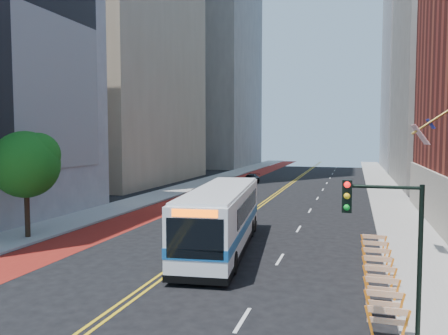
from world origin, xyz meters
TOP-DOWN VIEW (x-y plane):
  - ground at (0.00, 0.00)m, footprint 160.00×160.00m
  - sidewalk_left at (-12.00, 30.00)m, footprint 4.00×140.00m
  - sidewalk_right at (12.00, 30.00)m, footprint 4.00×140.00m
  - bus_lane_paint at (-8.10, 30.00)m, footprint 3.60×140.00m
  - center_line_inner at (-0.18, 30.00)m, footprint 0.14×140.00m
  - center_line_outer at (0.18, 30.00)m, footprint 0.14×140.00m
  - lane_dashes at (4.80, 38.00)m, footprint 0.14×98.20m
  - midrise_right_far at (24.00, 78.00)m, footprint 20.00×28.00m
  - midrise_left_far at (-24.00, 78.00)m, footprint 20.00×26.00m
  - construction_barriers at (9.60, 3.42)m, footprint 1.42×10.91m
  - street_tree at (-11.24, 6.04)m, footprint 4.20×4.20m
  - traffic_signal at (9.41, -3.51)m, footprint 2.21×0.34m
  - transit_bus at (1.27, 7.06)m, footprint 4.48×13.37m
  - car_a at (-6.90, 24.96)m, footprint 1.81×3.90m
  - car_b at (-6.51, 33.54)m, footprint 1.77×4.43m
  - car_c at (-5.22, 41.87)m, footprint 1.83×4.49m

SIDE VIEW (x-z plane):
  - ground at x=0.00m, z-range 0.00..0.00m
  - center_line_inner at x=-0.18m, z-range 0.00..0.01m
  - center_line_outer at x=0.18m, z-range 0.00..0.01m
  - bus_lane_paint at x=-8.10m, z-range 0.00..0.01m
  - lane_dashes at x=4.80m, z-range 0.00..0.01m
  - sidewalk_left at x=-12.00m, z-range 0.00..0.15m
  - sidewalk_right at x=12.00m, z-range 0.00..0.15m
  - car_a at x=-6.90m, z-range 0.00..1.29m
  - car_c at x=-5.22m, z-range 0.00..1.30m
  - construction_barriers at x=9.60m, z-range 0.17..1.18m
  - car_b at x=-6.51m, z-range 0.00..1.43m
  - transit_bus at x=1.27m, z-range 0.08..3.69m
  - traffic_signal at x=9.41m, z-range 1.18..6.26m
  - street_tree at x=-11.24m, z-range 1.56..8.26m
  - midrise_right_far at x=24.00m, z-range 0.00..55.00m
  - midrise_left_far at x=-24.00m, z-range 0.00..65.00m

